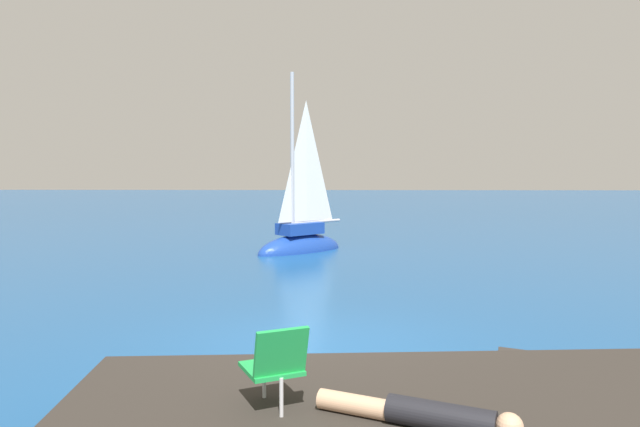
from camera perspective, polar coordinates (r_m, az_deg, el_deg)
name	(u,v)px	position (r m, az deg, el deg)	size (l,w,h in m)	color
ground_plane	(314,348)	(9.28, -0.55, -13.28)	(160.00, 160.00, 0.00)	navy
boulder_seaward	(598,410)	(7.79, 25.96, -17.19)	(1.49, 1.19, 0.82)	#312726
boulder_inland	(546,394)	(8.04, 21.58, -16.36)	(1.48, 1.19, 0.81)	#312C27
sailboat_near	(300,241)	(20.09, -1.96, -2.75)	(3.43, 3.33, 6.78)	#193D99
person_sunbather	(425,414)	(5.16, 10.40, -19.11)	(1.66, 0.85, 0.25)	black
beach_chair	(276,363)	(5.31, -4.45, -14.60)	(0.69, 0.74, 0.80)	green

